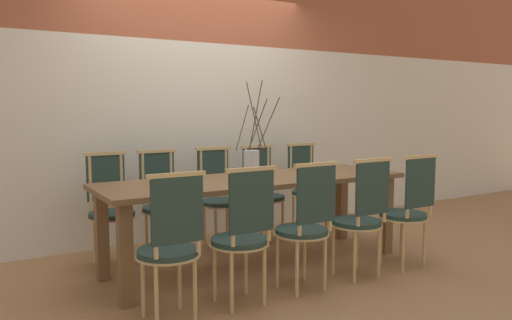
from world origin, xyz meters
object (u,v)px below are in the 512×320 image
at_px(dining_table, 256,190).
at_px(book_stack, 179,183).
at_px(chair_near_center, 306,223).
at_px(vase_centerpiece, 252,163).
at_px(chair_far_center, 219,194).

relative_size(dining_table, book_stack, 11.86).
height_order(chair_near_center, vase_centerpiece, vase_centerpiece).
relative_size(chair_near_center, book_stack, 4.32).
xyz_separation_m(chair_near_center, book_stack, (-0.69, 0.68, 0.26)).
height_order(chair_near_center, chair_far_center, same).
bearing_deg(book_stack, chair_far_center, 45.85).
bearing_deg(dining_table, chair_far_center, 89.70).
distance_m(dining_table, vase_centerpiece, 0.25).
bearing_deg(chair_far_center, vase_centerpiece, 84.38).
bearing_deg(chair_far_center, chair_near_center, 89.74).
xyz_separation_m(chair_far_center, vase_centerpiece, (-0.07, -0.74, 0.38)).
bearing_deg(vase_centerpiece, chair_far_center, 84.38).
bearing_deg(book_stack, chair_near_center, -44.46).
xyz_separation_m(dining_table, vase_centerpiece, (-0.07, -0.05, 0.23)).
bearing_deg(dining_table, book_stack, -178.34).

